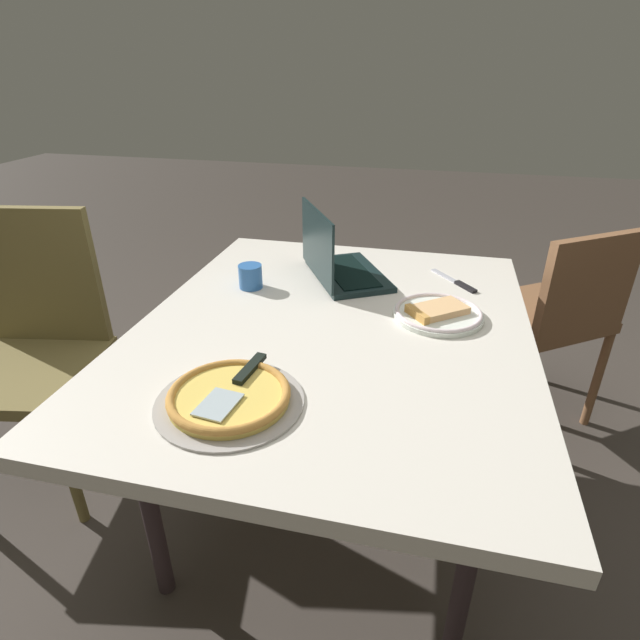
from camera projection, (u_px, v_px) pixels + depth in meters
ground_plane at (331, 506)px, 1.72m from camera, size 12.00×12.00×0.00m
dining_table at (333, 341)px, 1.42m from camera, size 1.31×1.07×0.71m
laptop at (337, 263)px, 1.67m from camera, size 0.40×0.36×0.24m
pizza_plate at (438, 313)px, 1.43m from camera, size 0.25×0.25×0.04m
pizza_tray at (229, 396)px, 1.07m from camera, size 0.32×0.32×0.04m
table_knife at (457, 283)px, 1.65m from camera, size 0.18×0.15×0.01m
drink_cup at (250, 276)px, 1.61m from camera, size 0.08×0.08×0.08m
chair_near at (552, 313)px, 1.92m from camera, size 0.59×0.59×0.84m
chair_far at (32, 338)px, 1.70m from camera, size 0.52×0.52×0.94m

